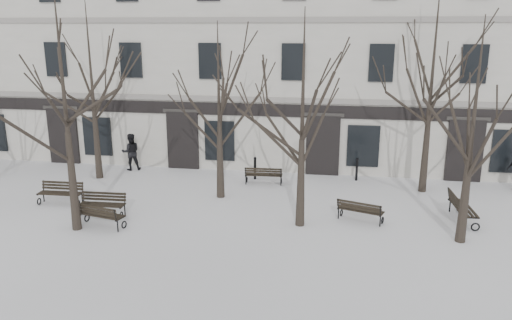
% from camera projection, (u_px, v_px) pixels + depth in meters
% --- Properties ---
extents(ground, '(100.00, 100.00, 0.00)m').
position_uv_depth(ground, '(212.00, 234.00, 17.36)').
color(ground, white).
rests_on(ground, ground).
extents(building, '(40.40, 10.20, 11.40)m').
position_uv_depth(building, '(266.00, 54.00, 28.29)').
color(building, beige).
rests_on(building, ground).
extents(tree_1, '(5.86, 5.86, 8.36)m').
position_uv_depth(tree_1, '(63.00, 81.00, 16.43)').
color(tree_1, black).
rests_on(tree_1, ground).
extents(tree_2, '(5.33, 5.33, 7.62)m').
position_uv_depth(tree_2, '(303.00, 94.00, 16.91)').
color(tree_2, black).
rests_on(tree_2, ground).
extents(tree_3, '(5.14, 5.14, 7.34)m').
position_uv_depth(tree_3, '(475.00, 106.00, 15.57)').
color(tree_3, black).
rests_on(tree_3, ground).
extents(tree_4, '(5.78, 5.78, 8.25)m').
position_uv_depth(tree_4, '(91.00, 69.00, 22.52)').
color(tree_4, black).
rests_on(tree_4, ground).
extents(tree_5, '(5.05, 5.05, 7.22)m').
position_uv_depth(tree_5, '(219.00, 90.00, 19.99)').
color(tree_5, black).
rests_on(tree_5, ground).
extents(tree_6, '(6.25, 6.25, 8.93)m').
position_uv_depth(tree_6, '(434.00, 62.00, 20.44)').
color(tree_6, black).
rests_on(tree_6, ground).
extents(bench_0, '(1.77, 0.70, 0.88)m').
position_uv_depth(bench_0, '(102.00, 203.00, 18.96)').
color(bench_0, black).
rests_on(bench_0, ground).
extents(bench_1, '(1.85, 1.02, 0.89)m').
position_uv_depth(bench_1, '(100.00, 215.00, 17.81)').
color(bench_1, black).
rests_on(bench_1, ground).
extents(bench_2, '(1.75, 1.12, 0.84)m').
position_uv_depth(bench_2, '(360.00, 210.00, 18.33)').
color(bench_2, black).
rests_on(bench_2, ground).
extents(bench_3, '(1.79, 0.69, 0.89)m').
position_uv_depth(bench_3, '(61.00, 192.00, 20.22)').
color(bench_3, black).
rests_on(bench_3, ground).
extents(bench_4, '(1.72, 0.70, 0.85)m').
position_uv_depth(bench_4, '(264.00, 175.00, 22.71)').
color(bench_4, black).
rests_on(bench_4, ground).
extents(bench_5, '(0.82, 2.02, 1.00)m').
position_uv_depth(bench_5, '(461.00, 207.00, 18.38)').
color(bench_5, black).
rests_on(bench_5, ground).
extents(bollard_a, '(0.14, 0.14, 1.09)m').
position_uv_depth(bollard_a, '(255.00, 167.00, 23.48)').
color(bollard_a, black).
rests_on(bollard_a, ground).
extents(bollard_b, '(0.14, 0.14, 1.09)m').
position_uv_depth(bollard_b, '(357.00, 168.00, 23.28)').
color(bollard_b, black).
rests_on(bollard_b, ground).
extents(pedestrian_b, '(1.13, 1.04, 1.86)m').
position_uv_depth(pedestrian_b, '(132.00, 170.00, 25.18)').
color(pedestrian_b, black).
rests_on(pedestrian_b, ground).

